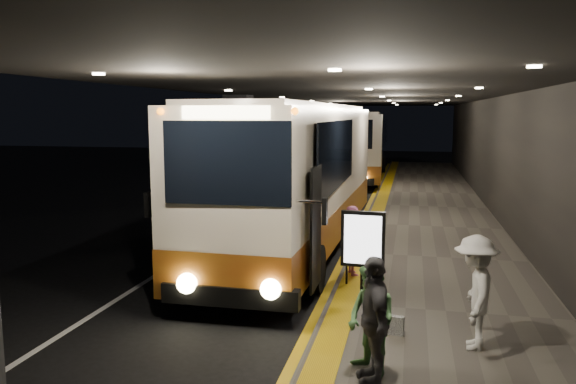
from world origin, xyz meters
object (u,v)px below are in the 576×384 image
(passenger_waiting_green, at_px, (371,320))
(stanchion_post, at_px, (347,261))
(bag_polka, at_px, (396,325))
(passenger_boarding, at_px, (353,240))
(passenger_waiting_grey, at_px, (374,319))
(coach_main, at_px, (298,182))
(passenger_waiting_white, at_px, (475,292))
(coach_second, at_px, (360,148))
(info_sign, at_px, (363,241))

(passenger_waiting_green, xyz_separation_m, stanchion_post, (-0.81, 4.13, -0.27))
(bag_polka, xyz_separation_m, stanchion_post, (-1.12, 2.60, 0.36))
(passenger_boarding, bearing_deg, passenger_waiting_grey, 165.90)
(passenger_waiting_grey, bearing_deg, bag_polka, 157.57)
(coach_main, height_order, passenger_waiting_white, coach_main)
(coach_second, bearing_deg, stanchion_post, -88.32)
(coach_main, height_order, stanchion_post, coach_main)
(passenger_waiting_green, xyz_separation_m, info_sign, (-0.39, 3.08, 0.42))
(passenger_waiting_white, height_order, passenger_waiting_grey, passenger_waiting_white)
(passenger_waiting_green, xyz_separation_m, passenger_waiting_grey, (0.04, -0.20, 0.09))
(passenger_waiting_white, height_order, stanchion_post, passenger_waiting_white)
(passenger_boarding, relative_size, passenger_waiting_green, 1.01)
(bag_polka, bearing_deg, coach_main, 115.05)
(info_sign, bearing_deg, coach_second, 99.97)
(passenger_waiting_grey, distance_m, info_sign, 3.33)
(coach_second, relative_size, stanchion_post, 11.61)
(passenger_waiting_grey, bearing_deg, info_sign, 173.87)
(passenger_boarding, xyz_separation_m, passenger_waiting_green, (0.76, -4.90, -0.01))
(passenger_boarding, bearing_deg, coach_main, 9.70)
(passenger_waiting_white, bearing_deg, coach_main, -144.16)
(info_sign, height_order, stanchion_post, info_sign)
(passenger_boarding, relative_size, passenger_waiting_grey, 0.91)
(passenger_waiting_green, bearing_deg, passenger_waiting_white, 85.85)
(passenger_boarding, height_order, passenger_waiting_grey, passenger_waiting_grey)
(coach_main, relative_size, stanchion_post, 12.19)
(bag_polka, bearing_deg, passenger_waiting_white, -12.27)
(stanchion_post, bearing_deg, info_sign, -68.12)
(stanchion_post, bearing_deg, bag_polka, -66.69)
(coach_second, distance_m, bag_polka, 23.99)
(passenger_waiting_green, bearing_deg, passenger_waiting_grey, -32.06)
(passenger_waiting_grey, distance_m, bag_polka, 1.89)
(passenger_waiting_green, bearing_deg, bag_polka, 124.36)
(coach_main, height_order, coach_second, coach_main)
(info_sign, bearing_deg, passenger_waiting_grey, -77.78)
(passenger_waiting_grey, xyz_separation_m, info_sign, (-0.44, 3.29, 0.33))
(coach_second, xyz_separation_m, stanchion_post, (1.64, -21.18, -1.14))
(passenger_waiting_grey, height_order, bag_polka, passenger_waiting_grey)
(bag_polka, xyz_separation_m, info_sign, (-0.70, 1.56, 1.05))
(passenger_waiting_green, xyz_separation_m, passenger_waiting_white, (1.51, 1.27, 0.11))
(coach_main, distance_m, passenger_waiting_grey, 8.47)
(coach_second, xyz_separation_m, passenger_waiting_grey, (2.49, -25.51, -0.78))
(passenger_waiting_green, distance_m, bag_polka, 1.68)
(coach_main, xyz_separation_m, info_sign, (2.23, -4.71, -0.53))
(passenger_waiting_green, relative_size, passenger_waiting_grey, 0.89)
(coach_main, distance_m, passenger_boarding, 3.56)
(passenger_waiting_green, relative_size, stanchion_post, 1.51)
(info_sign, bearing_deg, stanchion_post, 116.55)
(passenger_waiting_grey, bearing_deg, coach_main, -175.25)
(passenger_waiting_white, distance_m, bag_polka, 1.43)
(coach_main, relative_size, info_sign, 7.09)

